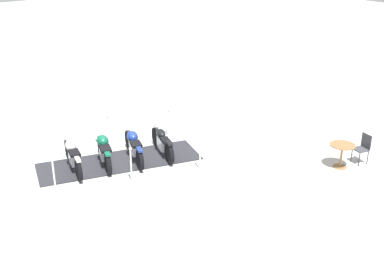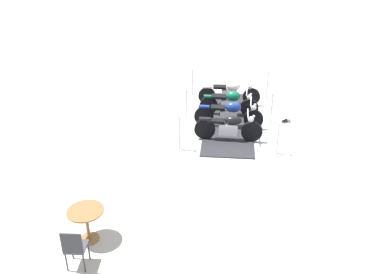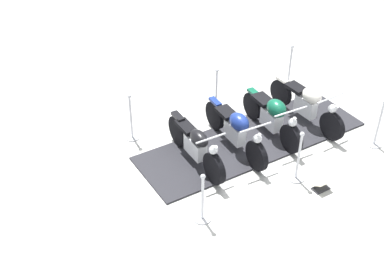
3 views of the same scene
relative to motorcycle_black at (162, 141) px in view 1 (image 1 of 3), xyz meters
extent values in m
plane|color=silver|center=(-0.37, -1.38, -0.47)|extent=(80.00, 80.00, 0.00)
cube|color=#28282D|center=(-0.37, -1.38, -0.45)|extent=(2.92, 5.30, 0.04)
cylinder|color=black|center=(-0.66, 0.21, -0.11)|extent=(0.65, 0.31, 0.65)
cylinder|color=black|center=(0.71, -0.22, -0.11)|extent=(0.65, 0.31, 0.65)
cube|color=silver|center=(0.03, -0.01, -0.07)|extent=(0.61, 0.38, 0.37)
ellipsoid|color=black|center=(-0.11, 0.03, 0.23)|extent=(0.58, 0.42, 0.28)
cube|color=black|center=(0.39, -0.12, 0.19)|extent=(0.58, 0.40, 0.08)
cube|color=black|center=(0.71, -0.22, 0.24)|extent=(0.38, 0.24, 0.06)
cylinder|color=silver|center=(-0.59, 0.18, 0.16)|extent=(0.29, 0.15, 0.55)
cylinder|color=silver|center=(-0.52, 0.16, 0.50)|extent=(0.22, 0.62, 0.04)
sphere|color=silver|center=(-0.61, 0.19, 0.30)|extent=(0.18, 0.18, 0.18)
cylinder|color=black|center=(-1.01, -0.66, -0.12)|extent=(0.64, 0.31, 0.64)
cylinder|color=black|center=(0.54, -1.19, -0.12)|extent=(0.64, 0.31, 0.64)
cube|color=silver|center=(-0.24, -0.92, -0.07)|extent=(0.58, 0.37, 0.39)
ellipsoid|color=navy|center=(-0.36, -0.88, 0.27)|extent=(0.60, 0.49, 0.34)
cube|color=black|center=(0.10, -1.04, 0.22)|extent=(0.54, 0.44, 0.08)
cube|color=navy|center=(0.54, -1.19, 0.23)|extent=(0.38, 0.24, 0.06)
cylinder|color=silver|center=(-0.95, -0.68, 0.15)|extent=(0.25, 0.14, 0.55)
cylinder|color=silver|center=(-0.89, -0.70, 0.48)|extent=(0.26, 0.69, 0.04)
sphere|color=silver|center=(-0.99, -0.67, 0.28)|extent=(0.18, 0.18, 0.18)
cylinder|color=black|center=(-1.17, -1.61, -0.12)|extent=(0.63, 0.32, 0.62)
cylinder|color=black|center=(0.18, -2.07, -0.12)|extent=(0.63, 0.32, 0.62)
cube|color=silver|center=(-0.50, -1.84, -0.07)|extent=(0.57, 0.39, 0.39)
ellipsoid|color=#0F5138|center=(-0.62, -1.80, 0.28)|extent=(0.59, 0.50, 0.36)
cube|color=black|center=(-0.16, -1.96, 0.23)|extent=(0.58, 0.47, 0.08)
cube|color=#0F5138|center=(0.18, -2.07, 0.22)|extent=(0.37, 0.26, 0.06)
cylinder|color=silver|center=(-1.11, -1.63, 0.14)|extent=(0.25, 0.14, 0.54)
cylinder|color=silver|center=(-1.06, -1.65, 0.47)|extent=(0.29, 0.76, 0.04)
sphere|color=silver|center=(-1.15, -1.62, 0.27)|extent=(0.18, 0.18, 0.18)
cylinder|color=black|center=(-1.55, -2.56, -0.12)|extent=(0.64, 0.25, 0.64)
cylinder|color=black|center=(0.04, -2.95, -0.12)|extent=(0.64, 0.25, 0.64)
cube|color=silver|center=(-0.76, -2.76, -0.06)|extent=(0.58, 0.31, 0.41)
ellipsoid|color=silver|center=(-0.89, -2.73, 0.29)|extent=(0.56, 0.44, 0.33)
cube|color=black|center=(-0.41, -2.84, 0.24)|extent=(0.53, 0.41, 0.08)
cube|color=silver|center=(0.04, -2.95, 0.23)|extent=(0.37, 0.21, 0.06)
cylinder|color=silver|center=(-1.47, -2.59, 0.15)|extent=(0.33, 0.15, 0.54)
cylinder|color=silver|center=(-1.38, -2.61, 0.49)|extent=(0.21, 0.71, 0.04)
sphere|color=silver|center=(-1.48, -2.58, 0.29)|extent=(0.18, 0.18, 0.18)
cylinder|color=silver|center=(-2.33, -3.06, -0.46)|extent=(0.34, 0.34, 0.03)
cylinder|color=silver|center=(-2.33, -3.06, 0.05)|extent=(0.05, 0.05, 1.00)
sphere|color=silver|center=(-2.33, -3.06, 0.59)|extent=(0.09, 0.09, 0.09)
cylinder|color=silver|center=(0.42, -3.84, -0.46)|extent=(0.29, 0.29, 0.03)
cylinder|color=silver|center=(0.42, -3.84, 0.07)|extent=(0.05, 0.05, 1.02)
sphere|color=silver|center=(0.42, -3.84, 0.61)|extent=(0.09, 0.09, 0.09)
cylinder|color=silver|center=(-1.74, -0.99, -0.46)|extent=(0.34, 0.34, 0.03)
cylinder|color=silver|center=(-1.74, -0.99, 0.05)|extent=(0.05, 0.05, 1.00)
sphere|color=silver|center=(-1.74, -0.99, 0.59)|extent=(0.09, 0.09, 0.09)
cylinder|color=silver|center=(1.60, 0.29, -0.46)|extent=(0.30, 0.30, 0.03)
cylinder|color=silver|center=(1.60, 0.29, 0.05)|extent=(0.05, 0.05, 0.99)
sphere|color=silver|center=(1.60, 0.29, 0.58)|extent=(0.09, 0.09, 0.09)
cylinder|color=silver|center=(-1.15, 1.08, -0.46)|extent=(0.33, 0.33, 0.03)
cylinder|color=silver|center=(-1.15, 1.08, 0.01)|extent=(0.05, 0.05, 0.92)
sphere|color=silver|center=(-1.15, 1.08, 0.51)|extent=(0.09, 0.09, 0.09)
cylinder|color=silver|center=(1.01, -1.77, -0.46)|extent=(0.30, 0.30, 0.03)
cylinder|color=silver|center=(1.01, -1.77, 0.05)|extent=(0.05, 0.05, 0.99)
sphere|color=silver|center=(1.01, -1.77, 0.58)|extent=(0.09, 0.09, 0.09)
cube|color=#333338|center=(-2.27, -1.05, -0.46)|extent=(0.28, 0.37, 0.02)
cube|color=beige|center=(-2.27, -1.05, -0.33)|extent=(0.32, 0.35, 0.15)
cylinder|color=olive|center=(4.12, 3.82, -0.46)|extent=(0.42, 0.42, 0.02)
cylinder|color=olive|center=(4.12, 3.82, -0.09)|extent=(0.07, 0.07, 0.71)
cylinder|color=olive|center=(4.12, 3.82, 0.27)|extent=(0.77, 0.77, 0.03)
cylinder|color=#2D2D33|center=(4.42, 4.35, -0.25)|extent=(0.03, 0.03, 0.44)
cylinder|color=#2D2D33|center=(4.09, 4.43, -0.25)|extent=(0.03, 0.03, 0.44)
cylinder|color=#2D2D33|center=(4.50, 4.68, -0.25)|extent=(0.03, 0.03, 0.44)
cylinder|color=#2D2D33|center=(4.17, 4.76, -0.25)|extent=(0.03, 0.03, 0.44)
cube|color=#3F3F47|center=(4.29, 4.55, -0.01)|extent=(0.48, 0.48, 0.04)
cube|color=#2D2D33|center=(4.33, 4.73, 0.24)|extent=(0.40, 0.12, 0.46)
camera|label=1|loc=(12.05, -8.10, 6.28)|focal=45.76mm
camera|label=2|loc=(3.22, 10.93, 5.51)|focal=38.47mm
camera|label=3|loc=(-5.58, 6.07, 6.16)|focal=48.77mm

